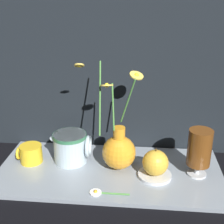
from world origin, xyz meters
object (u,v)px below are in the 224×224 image
(vase_with_flowers, at_px, (119,150))
(ceramic_pitcher, at_px, (71,146))
(yellow_mug, at_px, (30,154))
(orange_fruit, at_px, (155,163))
(tea_glass, at_px, (200,149))

(vase_with_flowers, height_order, ceramic_pitcher, vase_with_flowers)
(yellow_mug, xyz_separation_m, orange_fruit, (0.42, -0.05, 0.02))
(ceramic_pitcher, bearing_deg, vase_with_flowers, -8.55)
(vase_with_flowers, bearing_deg, ceramic_pitcher, 171.45)
(vase_with_flowers, xyz_separation_m, yellow_mug, (-0.30, 0.01, -0.03))
(ceramic_pitcher, bearing_deg, yellow_mug, -172.62)
(yellow_mug, xyz_separation_m, ceramic_pitcher, (0.14, 0.02, 0.03))
(yellow_mug, relative_size, tea_glass, 0.55)
(yellow_mug, distance_m, tea_glass, 0.56)
(vase_with_flowers, distance_m, orange_fruit, 0.13)
(tea_glass, bearing_deg, orange_fruit, -170.40)
(ceramic_pitcher, relative_size, tea_glass, 0.89)
(ceramic_pitcher, height_order, orange_fruit, ceramic_pitcher)
(tea_glass, bearing_deg, ceramic_pitcher, 173.50)
(yellow_mug, bearing_deg, vase_with_flowers, -1.34)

